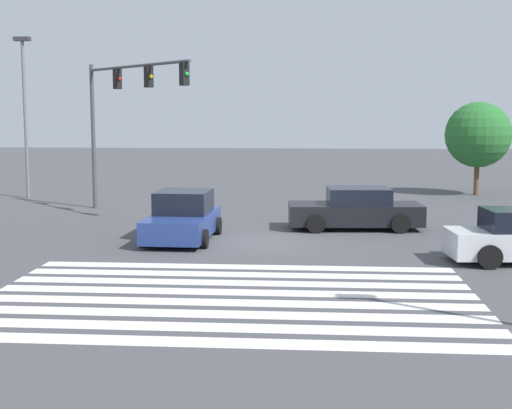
% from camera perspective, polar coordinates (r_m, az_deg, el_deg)
% --- Properties ---
extents(ground_plane, '(130.40, 130.40, 0.00)m').
position_cam_1_polar(ground_plane, '(24.00, 0.00, -2.94)').
color(ground_plane, '#47474C').
extents(crosswalk_markings, '(11.46, 7.25, 0.01)m').
position_cam_1_polar(crosswalk_markings, '(16.76, -1.93, -7.42)').
color(crosswalk_markings, silver).
rests_on(crosswalk_markings, ground_plane).
extents(traffic_signal_mast, '(5.47, 5.47, 6.43)m').
position_cam_1_polar(traffic_signal_mast, '(30.65, -10.62, 8.20)').
color(traffic_signal_mast, '#47474C').
rests_on(traffic_signal_mast, ground_plane).
extents(car_1, '(2.32, 4.37, 1.66)m').
position_cam_1_polar(car_1, '(24.26, -5.89, -1.09)').
color(car_1, navy).
rests_on(car_1, ground_plane).
extents(car_3, '(4.99, 2.43, 1.54)m').
position_cam_1_polar(car_3, '(26.69, 7.98, -0.42)').
color(car_3, black).
rests_on(car_3, ground_plane).
extents(street_light_pole_a, '(0.80, 0.36, 8.04)m').
position_cam_1_polar(street_light_pole_a, '(37.80, -18.02, 7.76)').
color(street_light_pole_a, slate).
rests_on(street_light_pole_a, ground_plane).
extents(tree_corner_a, '(3.42, 3.42, 4.88)m').
position_cam_1_polar(tree_corner_a, '(39.14, 17.35, 5.34)').
color(tree_corner_a, brown).
rests_on(tree_corner_a, ground_plane).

